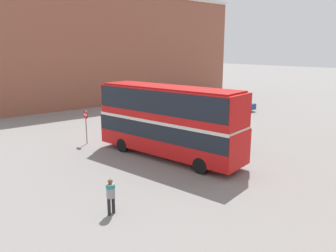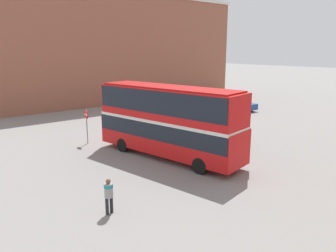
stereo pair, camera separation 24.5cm
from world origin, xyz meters
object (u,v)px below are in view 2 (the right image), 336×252
at_px(pedestrian_foreground, 109,193).
at_px(no_entry_sign, 87,121).
at_px(parked_car_kerb_far, 238,104).
at_px(double_decker_bus, 168,118).

xyz_separation_m(pedestrian_foreground, no_entry_sign, (-10.91, 4.09, 0.79)).
xyz_separation_m(parked_car_kerb_far, no_entry_sign, (2.17, -20.31, 1.04)).
height_order(double_decker_bus, parked_car_kerb_far, double_decker_bus).
bearing_deg(no_entry_sign, pedestrian_foreground, -20.53).
height_order(pedestrian_foreground, parked_car_kerb_far, pedestrian_foreground).
xyz_separation_m(double_decker_bus, no_entry_sign, (-6.41, -2.80, -0.92)).
relative_size(pedestrian_foreground, no_entry_sign, 0.62).
bearing_deg(no_entry_sign, parked_car_kerb_far, 96.10).
bearing_deg(double_decker_bus, pedestrian_foreground, -68.05).
relative_size(parked_car_kerb_far, no_entry_sign, 1.69).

